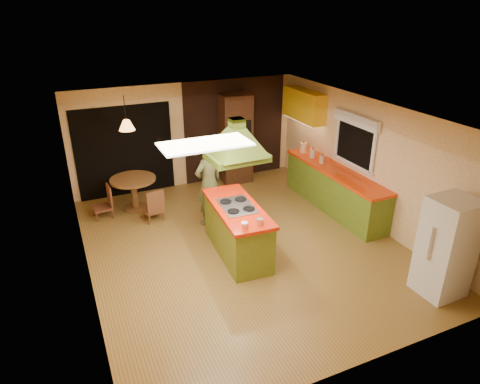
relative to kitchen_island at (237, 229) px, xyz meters
name	(u,v)px	position (x,y,z in m)	size (l,w,h in m)	color
ground	(243,245)	(0.20, 0.20, -0.47)	(6.50, 6.50, 0.00)	olive
room_walls	(243,184)	(0.20, 0.20, 0.78)	(5.50, 6.50, 6.50)	#FAE2B3
ceiling_plane	(243,114)	(0.20, 0.20, 2.03)	(6.50, 6.50, 0.00)	silver
brick_panel	(235,129)	(1.45, 3.43, 0.78)	(2.64, 0.03, 2.50)	#381E14
nook_opening	(125,151)	(-1.30, 3.43, 0.58)	(2.20, 0.03, 2.10)	black
right_counter	(334,189)	(2.65, 0.80, -0.01)	(0.62, 3.05, 0.92)	olive
upper_cabinets	(304,105)	(2.77, 2.40, 1.48)	(0.34, 1.40, 0.70)	yellow
window_right	(356,132)	(2.90, 0.60, 1.30)	(0.12, 1.35, 1.06)	black
fluor_panel	(205,144)	(-0.90, -1.00, 2.01)	(1.20, 0.60, 0.03)	white
kitchen_island	(237,229)	(0.00, 0.00, 0.00)	(0.87, 1.92, 0.95)	olive
range_hood	(237,133)	(0.00, 0.00, 1.78)	(0.97, 0.71, 0.78)	#51681A
man	(209,183)	(-0.05, 1.29, 0.41)	(0.64, 0.42, 1.76)	#50552D
refrigerator	(447,247)	(2.44, -2.33, 0.33)	(0.66, 0.62, 1.61)	white
wall_oven	(235,139)	(1.34, 3.14, 0.62)	(0.75, 0.63, 2.19)	#4B2A18
dining_table	(134,188)	(-1.33, 2.53, 0.04)	(0.97, 0.97, 0.73)	brown
chair_left	(102,202)	(-2.03, 2.43, -0.13)	(0.38, 0.38, 0.69)	brown
chair_near	(153,204)	(-1.08, 1.88, -0.12)	(0.39, 0.39, 0.71)	brown
pendant_lamp	(127,125)	(-1.33, 2.53, 1.43)	(0.33, 0.33, 0.21)	#FF9E3F
canister_large	(303,147)	(2.60, 2.03, 0.56)	(0.16, 0.16, 0.24)	#FFEFCD
canister_medium	(313,153)	(2.60, 1.63, 0.55)	(0.15, 0.15, 0.21)	beige
canister_small	(322,159)	(2.60, 1.25, 0.53)	(0.13, 0.13, 0.18)	beige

